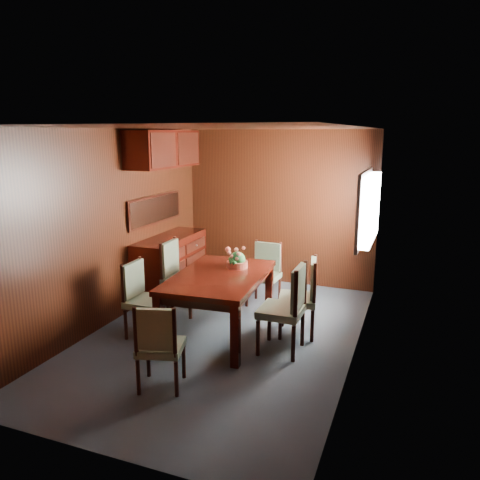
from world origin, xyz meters
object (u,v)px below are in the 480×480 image
at_px(sideboard, 171,267).
at_px(dining_table, 219,283).
at_px(chair_left_near, 141,295).
at_px(chair_head, 159,343).
at_px(flower_centerpiece, 237,257).
at_px(chair_right_near, 288,304).

xyz_separation_m(sideboard, dining_table, (1.18, -0.94, 0.18)).
bearing_deg(chair_left_near, sideboard, -166.02).
relative_size(dining_table, chair_left_near, 1.82).
bearing_deg(dining_table, sideboard, 137.53).
relative_size(chair_head, flower_centerpiece, 3.07).
relative_size(sideboard, chair_head, 1.64).
xyz_separation_m(chair_left_near, chair_right_near, (1.72, 0.18, 0.05)).
bearing_deg(chair_right_near, chair_head, 142.70).
height_order(sideboard, flower_centerpiece, flower_centerpiece).
relative_size(chair_right_near, flower_centerpiece, 3.57).
bearing_deg(chair_head, chair_right_near, 36.61).
distance_m(chair_left_near, chair_head, 1.30).
bearing_deg(chair_head, dining_table, 73.00).
bearing_deg(dining_table, chair_right_near, -14.81).
height_order(chair_left_near, flower_centerpiece, flower_centerpiece).
bearing_deg(dining_table, chair_left_near, -161.07).
height_order(chair_left_near, chair_right_near, chair_right_near).
relative_size(chair_right_near, chair_head, 1.16).
bearing_deg(chair_right_near, chair_left_near, 95.93).
relative_size(chair_left_near, flower_centerpiece, 3.23).
distance_m(sideboard, dining_table, 1.52).
distance_m(sideboard, flower_centerpiece, 1.47).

